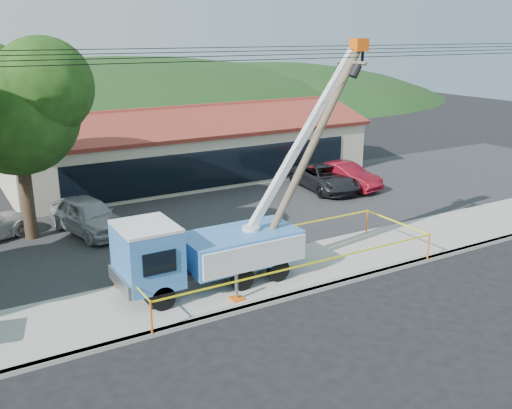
{
  "coord_description": "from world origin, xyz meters",
  "views": [
    {
      "loc": [
        -10.55,
        -13.09,
        9.01
      ],
      "look_at": [
        0.09,
        5.0,
        2.67
      ],
      "focal_mm": 40.0,
      "sensor_mm": 36.0,
      "label": 1
    }
  ],
  "objects_px": {
    "leaning_pole": "(310,150)",
    "car_red": "(344,189)",
    "utility_truck": "(206,247)",
    "car_dark": "(324,191)",
    "car_silver": "(90,235)"
  },
  "relations": [
    {
      "from": "leaning_pole",
      "to": "car_red",
      "type": "xyz_separation_m",
      "value": [
        8.79,
        8.52,
        -4.78
      ]
    },
    {
      "from": "car_dark",
      "to": "car_silver",
      "type": "bearing_deg",
      "value": -170.69
    },
    {
      "from": "utility_truck",
      "to": "car_dark",
      "type": "bearing_deg",
      "value": 36.0
    },
    {
      "from": "car_silver",
      "to": "car_red",
      "type": "xyz_separation_m",
      "value": [
        15.27,
        0.25,
        0.0
      ]
    },
    {
      "from": "utility_truck",
      "to": "car_dark",
      "type": "xyz_separation_m",
      "value": [
        11.82,
        8.59,
        -1.62
      ]
    },
    {
      "from": "car_silver",
      "to": "utility_truck",
      "type": "bearing_deg",
      "value": -88.99
    },
    {
      "from": "car_red",
      "to": "car_dark",
      "type": "distance_m",
      "value": 1.31
    },
    {
      "from": "car_dark",
      "to": "leaning_pole",
      "type": "bearing_deg",
      "value": -123.38
    },
    {
      "from": "car_silver",
      "to": "car_red",
      "type": "height_order",
      "value": "car_silver"
    },
    {
      "from": "leaning_pole",
      "to": "car_silver",
      "type": "relative_size",
      "value": 1.75
    },
    {
      "from": "utility_truck",
      "to": "car_red",
      "type": "distance_m",
      "value": 15.59
    },
    {
      "from": "car_silver",
      "to": "leaning_pole",
      "type": "bearing_deg",
      "value": -66.05
    },
    {
      "from": "car_red",
      "to": "utility_truck",
      "type": "bearing_deg",
      "value": -158.67
    },
    {
      "from": "leaning_pole",
      "to": "car_dark",
      "type": "bearing_deg",
      "value": 49.55
    },
    {
      "from": "utility_truck",
      "to": "car_dark",
      "type": "distance_m",
      "value": 14.7
    }
  ]
}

